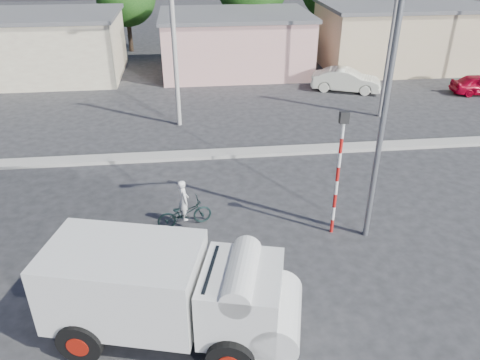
{
  "coord_description": "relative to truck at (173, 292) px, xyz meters",
  "views": [
    {
      "loc": [
        -1.42,
        -11.33,
        9.28
      ],
      "look_at": [
        0.22,
        3.18,
        1.3
      ],
      "focal_mm": 35.0,
      "sensor_mm": 36.0,
      "label": 1
    }
  ],
  "objects": [
    {
      "name": "truck",
      "position": [
        0.0,
        0.0,
        0.0
      ],
      "size": [
        6.55,
        3.72,
        2.56
      ],
      "rotation": [
        0.0,
        0.0,
        -0.26
      ],
      "color": "black",
      "rests_on": "ground"
    },
    {
      "name": "traffic_pole",
      "position": [
        5.28,
        4.01,
        1.18
      ],
      "size": [
        0.28,
        0.18,
        4.36
      ],
      "color": "red",
      "rests_on": "ground"
    },
    {
      "name": "utility_poles",
      "position": [
        5.33,
        14.51,
        2.65
      ],
      "size": [
        35.4,
        0.24,
        8.0
      ],
      "color": "#99968E",
      "rests_on": "ground"
    },
    {
      "name": "cyclist",
      "position": [
        0.28,
        4.97,
        -0.68
      ],
      "size": [
        0.47,
        0.61,
        1.48
      ],
      "primitive_type": "imported",
      "rotation": [
        0.0,
        0.0,
        1.81
      ],
      "color": "white",
      "rests_on": "ground"
    },
    {
      "name": "ground_plane",
      "position": [
        2.08,
        2.51,
        -1.42
      ],
      "size": [
        120.0,
        120.0,
        0.0
      ],
      "primitive_type": "plane",
      "color": "#262729",
      "rests_on": "ground"
    },
    {
      "name": "bicycle",
      "position": [
        0.28,
        4.97,
        -0.91
      ],
      "size": [
        2.02,
        1.1,
        1.01
      ],
      "primitive_type": "imported",
      "rotation": [
        0.0,
        0.0,
        1.81
      ],
      "color": "black",
      "rests_on": "ground"
    },
    {
      "name": "car_cream",
      "position": [
        10.54,
        19.08,
        -0.71
      ],
      "size": [
        4.52,
        2.92,
        1.41
      ],
      "primitive_type": "imported",
      "rotation": [
        0.0,
        0.0,
        1.2
      ],
      "color": "beige",
      "rests_on": "ground"
    },
    {
      "name": "building_row",
      "position": [
        3.18,
        24.51,
        0.72
      ],
      "size": [
        37.8,
        7.3,
        4.44
      ],
      "color": "#BFAD90",
      "rests_on": "ground"
    },
    {
      "name": "median",
      "position": [
        2.08,
        10.51,
        -1.34
      ],
      "size": [
        40.0,
        0.8,
        0.16
      ],
      "primitive_type": "cube",
      "color": "#99968E",
      "rests_on": "ground"
    },
    {
      "name": "streetlight",
      "position": [
        6.22,
        3.71,
        3.55
      ],
      "size": [
        2.34,
        0.22,
        9.0
      ],
      "color": "slate",
      "rests_on": "ground"
    }
  ]
}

